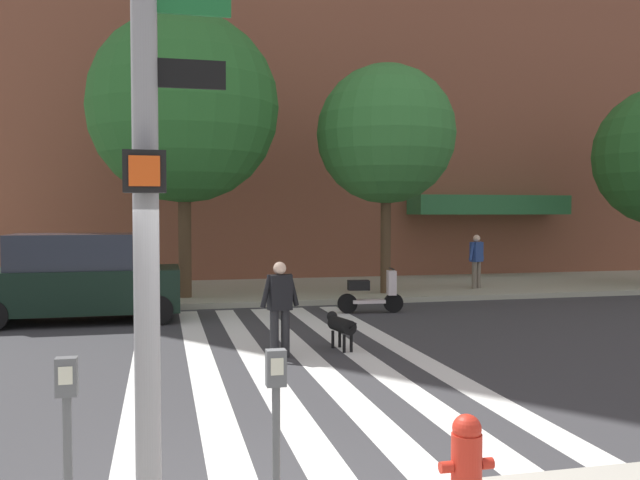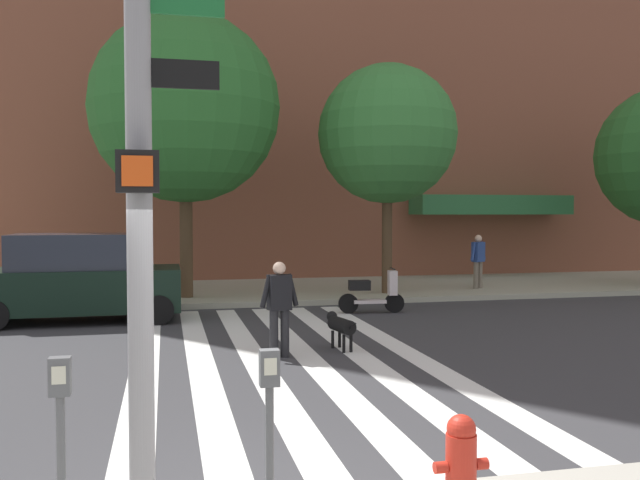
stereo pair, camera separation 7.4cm
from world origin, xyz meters
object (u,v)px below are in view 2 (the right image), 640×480
Objects in this scene: parking_meter_curbside at (61,428)px; parked_car_behind_first at (80,279)px; parked_scooter at (372,294)px; pedestrian_bystander at (478,258)px; traffic_light_pole at (139,60)px; parking_meter_second_along at (270,417)px; street_tree_nearest at (185,108)px; dog_on_leash at (340,325)px; fire_hydrant at (461,465)px; street_tree_middle at (387,134)px; pedestrian_dog_walker at (279,304)px.

parking_meter_curbside is 0.31× the size of parked_car_behind_first.
parked_car_behind_first reaches higher than parking_meter_curbside.
pedestrian_bystander is (4.38, 3.15, 0.60)m from parked_scooter.
traffic_light_pole reaches higher than parking_meter_second_along.
parked_car_behind_first is at bearing -165.39° from pedestrian_bystander.
pedestrian_bystander is at bearing 56.14° from traffic_light_pole.
parked_car_behind_first is (-1.72, 11.22, -2.55)m from traffic_light_pole.
street_tree_nearest is 7.32× the size of dog_on_leash.
parked_scooter is at bearing -34.23° from street_tree_nearest.
street_tree_nearest is 9.73m from pedestrian_bystander.
fire_hydrant is 15.86m from pedestrian_bystander.
dog_on_leash is at bearing 64.82° from traffic_light_pole.
pedestrian_dog_walker is at bearing -121.12° from street_tree_middle.
parking_meter_curbside is at bearing -179.40° from fire_hydrant.
parking_meter_curbside is at bearing -116.77° from street_tree_middle.
pedestrian_dog_walker is at bearing -160.46° from dog_on_leash.
pedestrian_dog_walker is 10.69m from pedestrian_bystander.
dog_on_leash is (-3.16, -6.78, -4.26)m from street_tree_middle.
parked_car_behind_first is at bearing 128.40° from pedestrian_dog_walker.
street_tree_middle is at bearing -3.13° from street_tree_nearest.
street_tree_middle is (4.00, 13.70, 4.19)m from fire_hydrant.
dog_on_leash is (4.96, -4.34, -0.53)m from parked_car_behind_first.
dog_on_leash is at bearing 71.43° from parking_meter_second_along.
parking_meter_second_along is at bearing -89.38° from street_tree_nearest.
parking_meter_second_along is (1.41, -0.07, 0.00)m from parking_meter_curbside.
parking_meter_curbside is 0.83× the size of pedestrian_dog_walker.
traffic_light_pole is 15.13m from street_tree_middle.
traffic_light_pole reaches higher than pedestrian_bystander.
parked_car_behind_first reaches higher than parked_scooter.
pedestrian_dog_walker reaches higher than dog_on_leash.
pedestrian_dog_walker is 1.35m from dog_on_leash.
parking_meter_curbside reaches higher than parked_scooter.
parking_meter_curbside is 12.42m from parked_scooter.
fire_hydrant is at bearing -106.30° from street_tree_middle.
fire_hydrant is at bearing -0.96° from traffic_light_pole.
pedestrian_dog_walker is (2.05, 6.46, -2.59)m from traffic_light_pole.
parked_car_behind_first is 0.66× the size of street_tree_middle.
traffic_light_pole is at bearing -114.91° from parked_scooter.
street_tree_nearest is 1.18× the size of street_tree_middle.
parked_scooter is at bearing 56.02° from pedestrian_dog_walker.
parked_car_behind_first is (-4.11, 11.26, 0.45)m from fire_hydrant.
parked_car_behind_first is 2.64× the size of pedestrian_dog_walker.
traffic_light_pole is at bearing 179.04° from fire_hydrant.
fire_hydrant is at bearing 3.65° from parking_meter_second_along.
traffic_light_pole is 7.25m from pedestrian_dog_walker.
parked_car_behind_first is at bearing 102.90° from parking_meter_second_along.
traffic_light_pole is 11.63m from parked_car_behind_first.
traffic_light_pole is 4.26× the size of parking_meter_second_along.
parking_meter_second_along is 0.83× the size of pedestrian_dog_walker.
pedestrian_bystander is (8.61, 14.28, 0.05)m from parking_meter_second_along.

